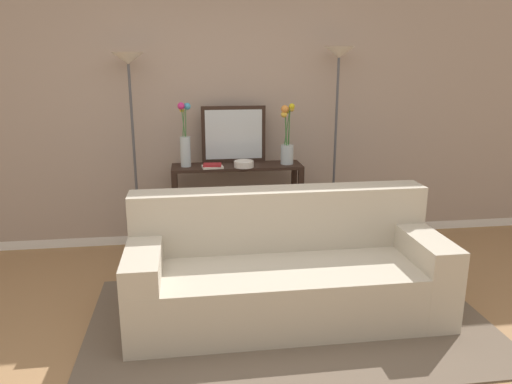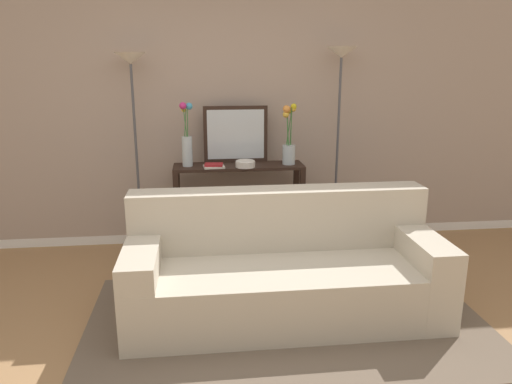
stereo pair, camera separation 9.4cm
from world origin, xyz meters
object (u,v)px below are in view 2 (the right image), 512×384
object	(u,v)px
vase_short_flowers	(289,142)
book_stack	(214,166)
wall_mirror	(236,134)
floor_lamp_left	(133,99)
vase_tall_flowers	(187,142)
couch	(283,272)
fruit_bowl	(245,164)
book_row_under_console	(201,246)
console_table	(239,193)
floor_lamp_right	(340,93)

from	to	relation	value
vase_short_flowers	book_stack	distance (m)	0.74
wall_mirror	floor_lamp_left	bearing A→B (deg)	-173.92
wall_mirror	book_stack	bearing A→B (deg)	-133.78
wall_mirror	book_stack	distance (m)	0.41
wall_mirror	vase_tall_flowers	bearing A→B (deg)	-163.48
couch	vase_tall_flowers	distance (m)	1.64
floor_lamp_left	wall_mirror	bearing A→B (deg)	6.08
vase_tall_flowers	fruit_bowl	distance (m)	0.57
book_row_under_console	wall_mirror	bearing A→B (deg)	21.00
console_table	book_row_under_console	bearing A→B (deg)	180.00
vase_tall_flowers	vase_short_flowers	size ratio (longest dim) A/B	1.04
floor_lamp_left	book_row_under_console	distance (m)	1.53
book_row_under_console	fruit_bowl	bearing A→B (deg)	-13.29
couch	vase_tall_flowers	bearing A→B (deg)	118.77
couch	console_table	world-z (taller)	couch
floor_lamp_right	book_row_under_console	size ratio (longest dim) A/B	7.87
wall_mirror	book_row_under_console	distance (m)	1.14
console_table	floor_lamp_right	size ratio (longest dim) A/B	0.63
wall_mirror	vase_tall_flowers	distance (m)	0.49
vase_short_flowers	fruit_bowl	world-z (taller)	vase_short_flowers
floor_lamp_right	vase_tall_flowers	xyz separation A→B (m)	(-1.44, -0.04, -0.44)
vase_short_flowers	fruit_bowl	size ratio (longest dim) A/B	3.10
vase_tall_flowers	book_row_under_console	size ratio (longest dim) A/B	2.41
floor_lamp_left	wall_mirror	xyz separation A→B (m)	(0.93, 0.10, -0.35)
floor_lamp_right	book_row_under_console	distance (m)	1.99
wall_mirror	book_stack	world-z (taller)	wall_mirror
vase_short_flowers	fruit_bowl	xyz separation A→B (m)	(-0.42, -0.09, -0.18)
fruit_bowl	book_row_under_console	bearing A→B (deg)	166.71
vase_tall_flowers	book_stack	size ratio (longest dim) A/B	2.95
couch	console_table	distance (m)	1.31
couch	floor_lamp_right	size ratio (longest dim) A/B	1.16
couch	book_stack	xyz separation A→B (m)	(-0.46, 1.17, 0.56)
floor_lamp_right	book_row_under_console	xyz separation A→B (m)	(-1.34, -0.04, -1.47)
floor_lamp_left	couch	bearing A→B (deg)	-48.30
couch	floor_lamp_left	distance (m)	2.10
book_stack	book_row_under_console	size ratio (longest dim) A/B	0.82
floor_lamp_right	book_stack	xyz separation A→B (m)	(-1.20, -0.13, -0.65)
wall_mirror	fruit_bowl	bearing A→B (deg)	-74.36
book_stack	vase_short_flowers	bearing A→B (deg)	6.05
floor_lamp_left	book_stack	xyz separation A→B (m)	(0.71, -0.13, -0.60)
vase_short_flowers	floor_lamp_right	bearing A→B (deg)	6.64
couch	vase_short_flowers	distance (m)	1.48
console_table	fruit_bowl	world-z (taller)	fruit_bowl
fruit_bowl	console_table	bearing A→B (deg)	117.60
fruit_bowl	book_stack	world-z (taller)	fruit_bowl
console_table	book_row_under_console	size ratio (longest dim) A/B	4.99
floor_lamp_right	book_stack	bearing A→B (deg)	-173.71
floor_lamp_left	fruit_bowl	xyz separation A→B (m)	(1.00, -0.14, -0.59)
vase_short_flowers	fruit_bowl	distance (m)	0.47
floor_lamp_left	vase_short_flowers	size ratio (longest dim) A/B	3.30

